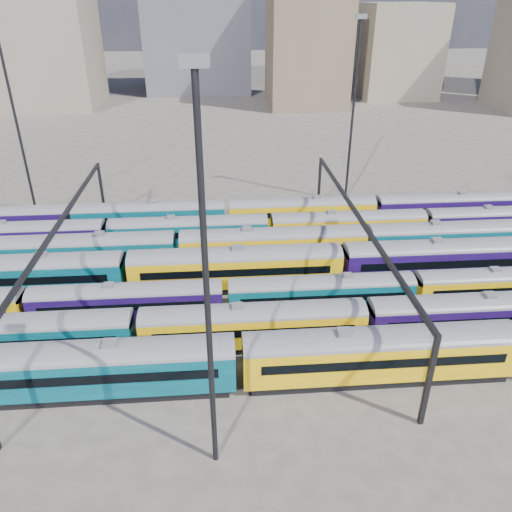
{
  "coord_description": "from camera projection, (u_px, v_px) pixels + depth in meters",
  "views": [
    {
      "loc": [
        -4.14,
        -45.62,
        27.94
      ],
      "look_at": [
        -0.39,
        1.45,
        3.0
      ],
      "focal_mm": 35.0,
      "sensor_mm": 36.0,
      "label": 1
    }
  ],
  "objects": [
    {
      "name": "ground",
      "position": [
        261.0,
        287.0,
        53.55
      ],
      "size": [
        500.0,
        500.0,
        0.0
      ],
      "primitive_type": "plane",
      "color": "#423C38",
      "rests_on": "ground"
    },
    {
      "name": "rake_1",
      "position": [
        253.0,
        322.0,
        43.42
      ],
      "size": [
        100.27,
        2.94,
        4.94
      ],
      "color": "black",
      "rests_on": "ground"
    },
    {
      "name": "rake_2",
      "position": [
        321.0,
        290.0,
        48.41
      ],
      "size": [
        129.69,
        2.71,
        4.55
      ],
      "color": "black",
      "rests_on": "ground"
    },
    {
      "name": "rake_3",
      "position": [
        236.0,
        264.0,
        52.0
      ],
      "size": [
        112.48,
        3.29,
        5.56
      ],
      "color": "black",
      "rests_on": "ground"
    },
    {
      "name": "rake_4",
      "position": [
        366.0,
        239.0,
        57.54
      ],
      "size": [
        129.35,
        3.15,
        5.32
      ],
      "color": "black",
      "rests_on": "ground"
    },
    {
      "name": "rake_5",
      "position": [
        269.0,
        226.0,
        61.32
      ],
      "size": [
        117.67,
        2.87,
        4.83
      ],
      "color": "black",
      "rests_on": "ground"
    },
    {
      "name": "rake_6",
      "position": [
        302.0,
        209.0,
        66.05
      ],
      "size": [
        139.02,
        2.91,
        4.88
      ],
      "color": "black",
      "rests_on": "ground"
    },
    {
      "name": "gantry_1",
      "position": [
        58.0,
        236.0,
        48.97
      ],
      "size": [
        0.35,
        40.35,
        8.03
      ],
      "color": "black",
      "rests_on": "ground"
    },
    {
      "name": "gantry_2",
      "position": [
        358.0,
        226.0,
        51.08
      ],
      "size": [
        0.35,
        40.35,
        8.03
      ],
      "color": "black",
      "rests_on": "ground"
    },
    {
      "name": "mast_1",
      "position": [
        15.0,
        115.0,
        64.31
      ],
      "size": [
        1.4,
        0.5,
        25.6
      ],
      "color": "black",
      "rests_on": "ground"
    },
    {
      "name": "mast_2",
      "position": [
        206.0,
        281.0,
        27.28
      ],
      "size": [
        1.4,
        0.5,
        25.6
      ],
      "color": "black",
      "rests_on": "ground"
    },
    {
      "name": "mast_3",
      "position": [
        353.0,
        107.0,
        69.24
      ],
      "size": [
        1.4,
        0.5,
        25.6
      ],
      "color": "black",
      "rests_on": "ground"
    }
  ]
}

